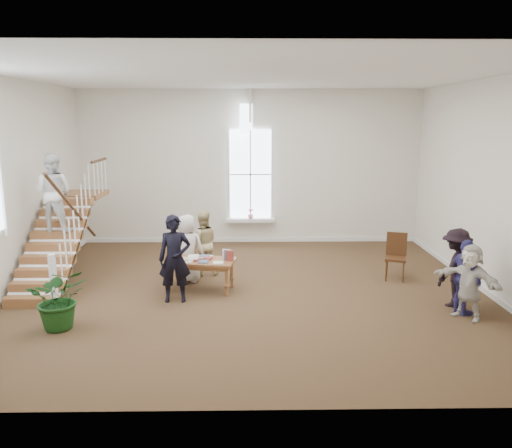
{
  "coord_description": "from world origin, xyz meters",
  "views": [
    {
      "loc": [
        -0.08,
        -10.23,
        3.63
      ],
      "look_at": [
        0.1,
        0.4,
        1.4
      ],
      "focal_mm": 35.0,
      "sensor_mm": 36.0,
      "label": 1
    }
  ],
  "objects_px": {
    "side_chair": "(396,253)",
    "library_table": "(199,263)",
    "elderly_woman": "(187,248)",
    "woman_cluster_a": "(465,277)",
    "floor_plant": "(59,298)",
    "woman_cluster_c": "(469,282)",
    "person_yellow": "(203,243)",
    "police_officer": "(175,259)",
    "woman_cluster_b": "(455,268)"
  },
  "relations": [
    {
      "from": "person_yellow",
      "to": "side_chair",
      "type": "relative_size",
      "value": 1.45
    },
    {
      "from": "library_table",
      "to": "floor_plant",
      "type": "distance_m",
      "value": 3.01
    },
    {
      "from": "elderly_woman",
      "to": "side_chair",
      "type": "relative_size",
      "value": 1.45
    },
    {
      "from": "library_table",
      "to": "elderly_woman",
      "type": "relative_size",
      "value": 1.0
    },
    {
      "from": "police_officer",
      "to": "woman_cluster_a",
      "type": "distance_m",
      "value": 5.6
    },
    {
      "from": "library_table",
      "to": "woman_cluster_b",
      "type": "distance_m",
      "value": 5.22
    },
    {
      "from": "library_table",
      "to": "side_chair",
      "type": "bearing_deg",
      "value": 19.84
    },
    {
      "from": "elderly_woman",
      "to": "woman_cluster_c",
      "type": "bearing_deg",
      "value": 161.91
    },
    {
      "from": "library_table",
      "to": "woman_cluster_c",
      "type": "distance_m",
      "value": 5.38
    },
    {
      "from": "police_officer",
      "to": "woman_cluster_c",
      "type": "distance_m",
      "value": 5.64
    },
    {
      "from": "woman_cluster_c",
      "to": "person_yellow",
      "type": "bearing_deg",
      "value": -155.04
    },
    {
      "from": "woman_cluster_a",
      "to": "floor_plant",
      "type": "relative_size",
      "value": 1.3
    },
    {
      "from": "library_table",
      "to": "police_officer",
      "type": "distance_m",
      "value": 0.83
    },
    {
      "from": "police_officer",
      "to": "floor_plant",
      "type": "bearing_deg",
      "value": -148.74
    },
    {
      "from": "woman_cluster_b",
      "to": "floor_plant",
      "type": "distance_m",
      "value": 7.47
    },
    {
      "from": "side_chair",
      "to": "woman_cluster_c",
      "type": "bearing_deg",
      "value": -56.79
    },
    {
      "from": "person_yellow",
      "to": "woman_cluster_b",
      "type": "relative_size",
      "value": 0.99
    },
    {
      "from": "police_officer",
      "to": "side_chair",
      "type": "bearing_deg",
      "value": 11.72
    },
    {
      "from": "library_table",
      "to": "woman_cluster_a",
      "type": "bearing_deg",
      "value": -5.54
    },
    {
      "from": "elderly_woman",
      "to": "woman_cluster_c",
      "type": "xyz_separation_m",
      "value": [
        5.45,
        -2.24,
        -0.07
      ]
    },
    {
      "from": "woman_cluster_a",
      "to": "side_chair",
      "type": "bearing_deg",
      "value": 1.98
    },
    {
      "from": "police_officer",
      "to": "woman_cluster_a",
      "type": "relative_size",
      "value": 1.23
    },
    {
      "from": "woman_cluster_a",
      "to": "woman_cluster_b",
      "type": "distance_m",
      "value": 0.45
    },
    {
      "from": "woman_cluster_c",
      "to": "side_chair",
      "type": "relative_size",
      "value": 1.32
    },
    {
      "from": "woman_cluster_b",
      "to": "woman_cluster_c",
      "type": "xyz_separation_m",
      "value": [
        0.0,
        -0.65,
        -0.07
      ]
    },
    {
      "from": "person_yellow",
      "to": "woman_cluster_a",
      "type": "relative_size",
      "value": 1.07
    },
    {
      "from": "elderly_woman",
      "to": "woman_cluster_c",
      "type": "distance_m",
      "value": 5.9
    },
    {
      "from": "person_yellow",
      "to": "side_chair",
      "type": "bearing_deg",
      "value": 164.54
    },
    {
      "from": "library_table",
      "to": "elderly_woman",
      "type": "xyz_separation_m",
      "value": [
        -0.33,
        0.6,
        0.18
      ]
    },
    {
      "from": "police_officer",
      "to": "elderly_woman",
      "type": "height_order",
      "value": "police_officer"
    },
    {
      "from": "person_yellow",
      "to": "woman_cluster_c",
      "type": "relative_size",
      "value": 1.09
    },
    {
      "from": "woman_cluster_b",
      "to": "police_officer",
      "type": "bearing_deg",
      "value": -41.55
    },
    {
      "from": "police_officer",
      "to": "woman_cluster_c",
      "type": "height_order",
      "value": "police_officer"
    },
    {
      "from": "elderly_woman",
      "to": "woman_cluster_b",
      "type": "bearing_deg",
      "value": 167.99
    },
    {
      "from": "woman_cluster_b",
      "to": "side_chair",
      "type": "bearing_deg",
      "value": -107.65
    },
    {
      "from": "side_chair",
      "to": "floor_plant",
      "type": "bearing_deg",
      "value": -139.91
    },
    {
      "from": "library_table",
      "to": "floor_plant",
      "type": "relative_size",
      "value": 1.4
    },
    {
      "from": "woman_cluster_b",
      "to": "person_yellow",
      "type": "bearing_deg",
      "value": -60.12
    },
    {
      "from": "woman_cluster_c",
      "to": "library_table",
      "type": "bearing_deg",
      "value": -144.78
    },
    {
      "from": "elderly_woman",
      "to": "side_chair",
      "type": "bearing_deg",
      "value": -173.82
    },
    {
      "from": "police_officer",
      "to": "person_yellow",
      "type": "distance_m",
      "value": 1.8
    },
    {
      "from": "library_table",
      "to": "woman_cluster_b",
      "type": "height_order",
      "value": "woman_cluster_b"
    },
    {
      "from": "woman_cluster_a",
      "to": "floor_plant",
      "type": "distance_m",
      "value": 7.41
    },
    {
      "from": "library_table",
      "to": "elderly_woman",
      "type": "height_order",
      "value": "elderly_woman"
    },
    {
      "from": "side_chair",
      "to": "library_table",
      "type": "bearing_deg",
      "value": -152.3
    },
    {
      "from": "woman_cluster_a",
      "to": "floor_plant",
      "type": "bearing_deg",
      "value": 79.8
    },
    {
      "from": "woman_cluster_b",
      "to": "side_chair",
      "type": "relative_size",
      "value": 1.46
    },
    {
      "from": "woman_cluster_c",
      "to": "woman_cluster_b",
      "type": "bearing_deg",
      "value": 142.99
    },
    {
      "from": "police_officer",
      "to": "woman_cluster_b",
      "type": "xyz_separation_m",
      "value": [
        5.55,
        -0.34,
        -0.11
      ]
    },
    {
      "from": "library_table",
      "to": "woman_cluster_c",
      "type": "xyz_separation_m",
      "value": [
        5.13,
        -1.64,
        0.11
      ]
    }
  ]
}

